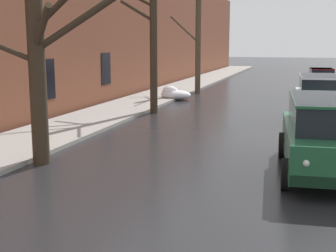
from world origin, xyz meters
TOP-DOWN VIEW (x-y plane):
  - left_sidewalk_slab at (-6.48, 18.00)m, footprint 2.91×80.00m
  - brick_townhouse_facade at (-8.43, 18.00)m, footprint 0.63×80.00m
  - snow_bank_mid_block_left at (-5.23, 22.16)m, footprint 1.69×1.11m
  - bare_tree_second_along_sidewalk at (-4.67, 8.06)m, footprint 3.98×2.22m
  - bare_tree_mid_block at (-4.82, 17.30)m, footprint 2.89×2.29m
  - bare_tree_far_down_block at (-4.79, 25.89)m, footprint 2.14×3.16m
  - suv_green_approaching_near_lane at (2.19, 9.20)m, footprint 2.27×4.86m
  - suv_white_parked_kerbside_close at (2.30, 16.99)m, footprint 2.28×4.59m
  - sedan_darkblue_parked_kerbside_mid at (2.62, 23.86)m, footprint 2.25×4.47m
  - sedan_maroon_parked_far_down_block at (2.59, 29.97)m, footprint 2.07×4.23m

SIDE VIEW (x-z plane):
  - left_sidewalk_slab at x=-6.48m, z-range 0.00..0.12m
  - snow_bank_mid_block_left at x=-5.23m, z-range -0.08..0.68m
  - sedan_maroon_parked_far_down_block at x=2.59m, z-range 0.04..1.46m
  - sedan_darkblue_parked_kerbside_mid at x=2.62m, z-range 0.04..1.46m
  - suv_green_approaching_near_lane at x=2.19m, z-range 0.08..1.90m
  - suv_white_parked_kerbside_close at x=2.30m, z-range 0.08..1.90m
  - bare_tree_second_along_sidewalk at x=-4.67m, z-range 0.20..5.54m
  - bare_tree_far_down_block at x=-4.79m, z-range 0.14..7.02m
  - bare_tree_mid_block at x=-4.82m, z-range 0.19..7.17m
  - brick_townhouse_facade at x=-8.43m, z-range 0.00..8.20m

